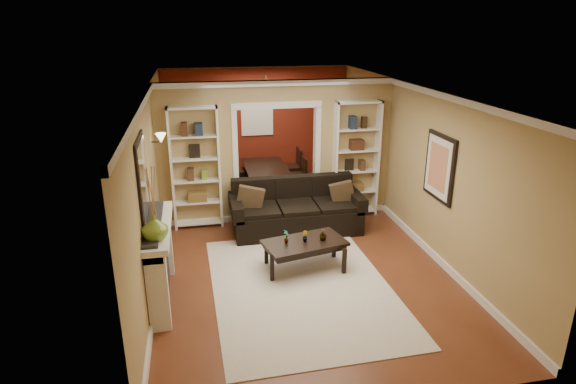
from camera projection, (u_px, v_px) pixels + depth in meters
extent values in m
plane|color=brown|center=(289.00, 241.00, 8.60)|extent=(8.00, 8.00, 0.00)
plane|color=white|center=(289.00, 89.00, 7.69)|extent=(8.00, 8.00, 0.00)
plane|color=tan|center=(257.00, 123.00, 11.84)|extent=(8.00, 0.00, 8.00)
plane|color=tan|center=(374.00, 292.00, 4.45)|extent=(8.00, 0.00, 8.00)
plane|color=tan|center=(152.00, 177.00, 7.73)|extent=(0.00, 8.00, 8.00)
plane|color=tan|center=(413.00, 162.00, 8.56)|extent=(0.00, 8.00, 8.00)
cube|color=tan|center=(277.00, 151.00, 9.25)|extent=(4.50, 0.15, 2.70)
cube|color=maroon|center=(257.00, 124.00, 11.82)|extent=(4.44, 0.04, 2.64)
cube|color=#8CA5CC|center=(257.00, 115.00, 11.71)|extent=(0.78, 0.03, 0.98)
cube|color=beige|center=(301.00, 286.00, 7.13)|extent=(2.64, 3.65, 0.01)
cube|color=black|center=(297.00, 207.00, 8.89)|extent=(2.43, 1.05, 0.95)
cube|color=#503B22|center=(250.00, 199.00, 8.64)|extent=(0.48, 0.20, 0.47)
cube|color=#503B22|center=(342.00, 194.00, 8.97)|extent=(0.43, 0.16, 0.42)
cube|color=black|center=(304.00, 255.00, 7.58)|extent=(1.37, 0.94, 0.48)
imported|color=#336626|center=(286.00, 237.00, 7.41)|extent=(0.12, 0.14, 0.22)
imported|color=#336626|center=(305.00, 236.00, 7.47)|extent=(0.10, 0.11, 0.17)
imported|color=#336626|center=(323.00, 234.00, 7.52)|extent=(0.15, 0.15, 0.20)
cube|color=white|center=(196.00, 168.00, 8.87)|extent=(0.90, 0.30, 2.30)
cube|color=white|center=(356.00, 160.00, 9.45)|extent=(0.90, 0.30, 2.30)
cube|color=white|center=(162.00, 262.00, 6.63)|extent=(0.32, 1.70, 1.16)
imported|color=olive|center=(155.00, 227.00, 5.90)|extent=(0.38, 0.38, 0.34)
cube|color=silver|center=(142.00, 179.00, 6.19)|extent=(0.03, 0.95, 1.10)
cube|color=#FFE0A5|center=(157.00, 140.00, 8.09)|extent=(0.18, 0.18, 0.22)
cube|color=black|center=(439.00, 167.00, 7.56)|extent=(0.04, 0.85, 1.05)
imported|color=black|center=(268.00, 179.00, 11.00)|extent=(1.70, 0.95, 0.60)
cube|color=black|center=(245.00, 182.00, 10.59)|extent=(0.39, 0.39, 0.76)
cube|color=black|center=(294.00, 176.00, 10.77)|extent=(0.54, 0.54, 0.88)
cube|color=black|center=(242.00, 171.00, 11.12)|extent=(0.53, 0.53, 0.89)
cube|color=black|center=(289.00, 167.00, 11.32)|extent=(0.53, 0.53, 0.94)
cube|color=#3D2D1B|center=(264.00, 104.00, 10.41)|extent=(0.50, 0.50, 0.30)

